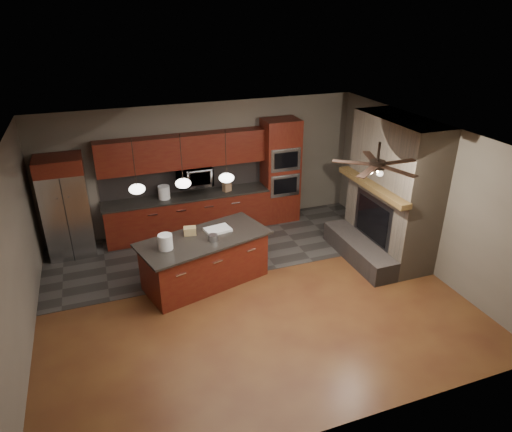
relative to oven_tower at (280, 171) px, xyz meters
name	(u,v)px	position (x,y,z in m)	size (l,w,h in m)	color
ground	(249,294)	(-1.70, -2.69, -1.19)	(7.00, 7.00, 0.00)	brown
ceiling	(248,140)	(-1.70, -2.69, 1.61)	(7.00, 6.00, 0.02)	white
back_wall	(204,167)	(-1.70, 0.31, 0.21)	(7.00, 0.02, 2.80)	#6B6155
right_wall	(424,195)	(1.80, -2.69, 0.21)	(0.02, 6.00, 2.80)	#6B6155
left_wall	(13,260)	(-5.20, -2.69, 0.21)	(0.02, 6.00, 2.80)	#6B6155
slate_tile_patch	(221,247)	(-1.70, -0.89, -1.19)	(7.00, 2.40, 0.01)	#393633
fireplace_column	(390,196)	(1.34, -2.29, 0.11)	(1.30, 2.10, 2.80)	#7A6A57
back_cabinetry	(186,195)	(-2.18, 0.05, -0.30)	(3.59, 0.64, 2.20)	#5C2110
oven_tower	(280,171)	(0.00, 0.00, 0.00)	(0.80, 0.63, 2.38)	#5C2110
microwave	(194,176)	(-1.98, 0.06, 0.11)	(0.73, 0.41, 0.50)	silver
refrigerator	(66,207)	(-4.59, -0.07, -0.16)	(0.88, 0.75, 2.06)	silver
kitchen_island	(205,260)	(-2.31, -2.05, -0.73)	(2.50, 1.62, 0.92)	#5C2110
white_bucket	(165,242)	(-3.01, -2.22, -0.14)	(0.24, 0.24, 0.26)	silver
paint_can	(213,238)	(-2.19, -2.21, -0.22)	(0.16, 0.16, 0.11)	#A3A2A7
paint_tray	(218,230)	(-2.01, -1.88, -0.25)	(0.45, 0.32, 0.05)	white
cardboard_box	(190,231)	(-2.51, -1.84, -0.20)	(0.22, 0.16, 0.14)	tan
counter_bucket	(164,192)	(-2.66, 0.01, -0.15)	(0.25, 0.25, 0.28)	white
counter_box	(227,187)	(-1.29, -0.04, -0.20)	(0.17, 0.13, 0.18)	#8F6A4A
pendant_left	(137,189)	(-3.35, -1.99, 0.77)	(0.26, 0.26, 0.92)	black
pendant_center	(183,183)	(-2.60, -1.99, 0.77)	(0.26, 0.26, 0.92)	black
pendant_right	(226,178)	(-1.85, -1.99, 0.77)	(0.26, 0.26, 0.92)	black
ceiling_fan	(377,164)	(0.10, -3.49, 1.27)	(1.27, 1.33, 0.41)	black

